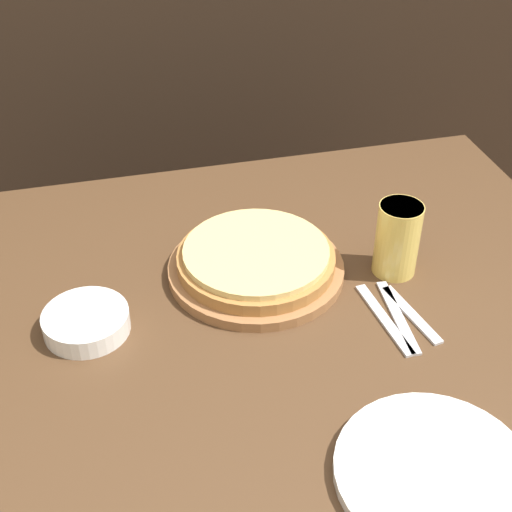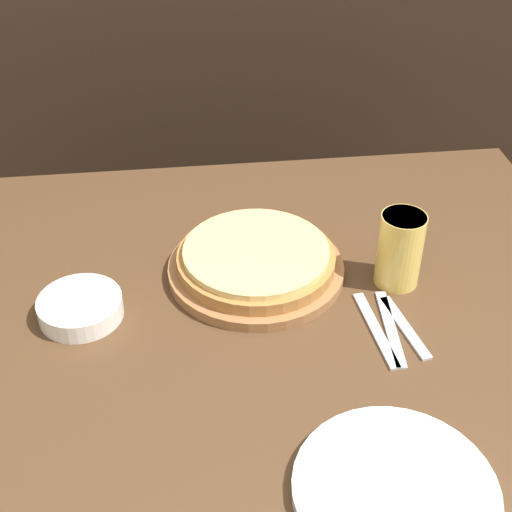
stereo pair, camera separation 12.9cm
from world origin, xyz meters
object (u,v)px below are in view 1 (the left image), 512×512
dinner_plate (435,473)px  side_bowl (86,322)px  dinner_knife (398,317)px  pizza_on_board (256,262)px  fork (384,319)px  beer_glass (398,236)px  spoon (411,314)px

dinner_plate → side_bowl: (-0.44, 0.41, 0.01)m
dinner_plate → dinner_knife: (0.08, 0.31, -0.01)m
pizza_on_board → fork: (0.18, -0.18, -0.02)m
side_bowl → pizza_on_board: bearing=14.5°
pizza_on_board → beer_glass: 0.26m
dinner_plate → dinner_knife: size_ratio=1.45×
dinner_plate → spoon: (0.11, 0.31, -0.01)m
fork → dinner_knife: same height
fork → dinner_knife: size_ratio=1.00×
dinner_plate → spoon: 0.33m
fork → dinner_knife: bearing=0.0°
pizza_on_board → spoon: (0.23, -0.18, -0.02)m
dinner_plate → fork: size_ratio=1.45×
fork → beer_glass: bearing=61.3°
pizza_on_board → side_bowl: 0.32m
dinner_plate → dinner_knife: 0.32m
dinner_knife → fork: bearing=-180.0°
pizza_on_board → beer_glass: bearing=-11.6°
pizza_on_board → fork: size_ratio=1.72×
side_bowl → spoon: 0.55m
beer_glass → dinner_knife: 0.15m
beer_glass → dinner_plate: (-0.12, -0.44, -0.07)m
dinner_plate → fork: bearing=79.9°
beer_glass → spoon: beer_glass is taller
beer_glass → side_bowl: bearing=-177.1°
side_bowl → fork: side_bowl is taller
pizza_on_board → side_bowl: bearing=-165.5°
side_bowl → dinner_knife: bearing=-10.7°
pizza_on_board → beer_glass: size_ratio=2.29×
beer_glass → dinner_knife: size_ratio=0.75×
side_bowl → fork: 0.50m
pizza_on_board → spoon: size_ratio=2.03×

